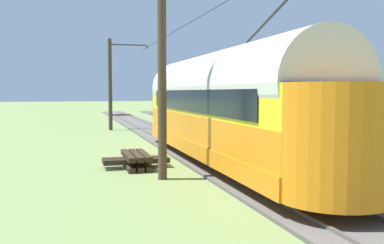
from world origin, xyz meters
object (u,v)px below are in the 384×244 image
at_px(catenary_pole_foreground, 111,82).
at_px(track_end_bumper, 219,124).
at_px(spare_tie_stack, 136,160).
at_px(flatcar_adjacent, 280,128).
at_px(vintage_streetcar, 221,106).
at_px(catenary_pole_mid_near, 165,70).

relative_size(catenary_pole_foreground, track_end_bumper, 3.67).
distance_m(spare_tie_stack, track_end_bumper, 16.57).
bearing_deg(spare_tie_stack, flatcar_adjacent, -150.39).
bearing_deg(track_end_bumper, vintage_streetcar, 70.70).
height_order(vintage_streetcar, catenary_pole_mid_near, catenary_pole_mid_near).
xyz_separation_m(vintage_streetcar, track_end_bumper, (-5.11, -14.60, -1.86)).
bearing_deg(spare_tie_stack, catenary_pole_foreground, -92.14).
distance_m(flatcar_adjacent, spare_tie_stack, 9.61).
height_order(catenary_pole_mid_near, track_end_bumper, catenary_pole_mid_near).
distance_m(flatcar_adjacent, catenary_pole_mid_near, 10.81).
distance_m(flatcar_adjacent, track_end_bumper, 9.59).
distance_m(vintage_streetcar, catenary_pole_mid_near, 3.56).
bearing_deg(flatcar_adjacent, spare_tie_stack, 29.61).
bearing_deg(catenary_pole_foreground, track_end_bumper, 169.40).
height_order(flatcar_adjacent, catenary_pole_mid_near, catenary_pole_mid_near).
relative_size(vintage_streetcar, catenary_pole_foreground, 2.55).
distance_m(flatcar_adjacent, catenary_pole_foreground, 13.73).
height_order(catenary_pole_foreground, track_end_bumper, catenary_pole_foreground).
bearing_deg(track_end_bumper, spare_tie_stack, 59.78).
xyz_separation_m(vintage_streetcar, catenary_pole_mid_near, (2.64, 2.05, 1.21)).
relative_size(flatcar_adjacent, track_end_bumper, 6.72).
xyz_separation_m(flatcar_adjacent, spare_tie_stack, (8.34, 4.74, -0.59)).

